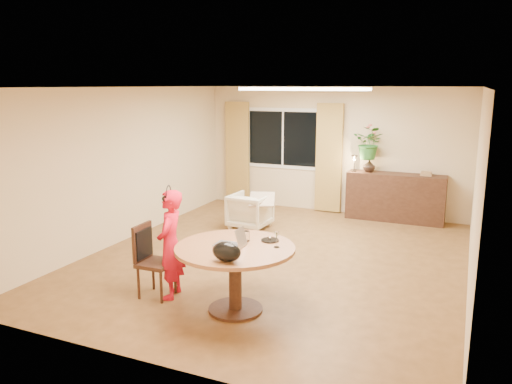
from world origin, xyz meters
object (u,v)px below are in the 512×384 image
Objects in this scene: armchair at (250,211)px; dining_table at (235,260)px; dining_chair at (156,261)px; child at (170,244)px; sideboard at (395,197)px.

dining_table is at bearing 114.63° from armchair.
dining_table reaches higher than armchair.
dining_table is at bearing -0.61° from dining_chair.
dining_chair is 0.67× the size of child.
dining_chair is 5.39m from sideboard.
sideboard reaches higher than dining_table.
armchair is (-0.19, 3.31, -0.14)m from dining_chair.
sideboard is (2.22, 4.91, 0.00)m from dining_chair.
child is 3.27m from armchair.
armchair is at bearing 111.30° from dining_table.
dining_table is 1.96× the size of armchair.
sideboard is (2.05, 4.84, -0.22)m from child.
sideboard is at bearing -142.97° from armchair.
dining_table is 1.10m from dining_chair.
sideboard is at bearing 141.92° from child.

